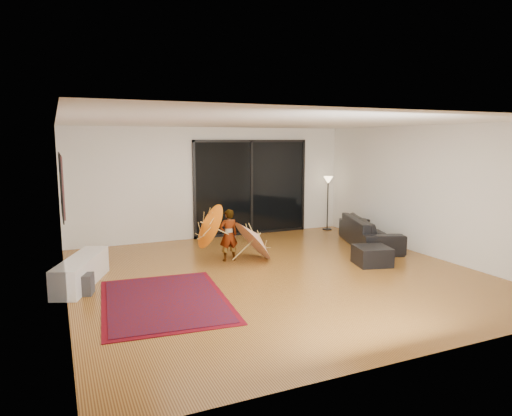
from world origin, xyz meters
TOP-DOWN VIEW (x-y plane):
  - floor at (0.00, 0.00)m, footprint 7.00×7.00m
  - ceiling at (0.00, 0.00)m, footprint 7.00×7.00m
  - wall_back at (0.00, 3.50)m, footprint 7.00×0.00m
  - wall_front at (0.00, -3.50)m, footprint 7.00×0.00m
  - wall_left at (-3.50, 0.00)m, footprint 0.00×7.00m
  - wall_right at (3.50, 0.00)m, footprint 0.00×7.00m
  - sliding_door at (1.00, 3.47)m, footprint 3.06×0.07m
  - painting at (-3.46, 1.00)m, footprint 0.04×1.28m
  - media_console at (-3.25, 0.76)m, footprint 1.02×1.71m
  - speaker at (-3.25, 0.25)m, footprint 0.35×0.35m
  - persian_rug at (-2.16, -0.57)m, footprint 2.04×2.69m
  - sofa at (2.95, 1.16)m, footprint 1.56×2.37m
  - ottoman at (1.97, -0.19)m, footprint 0.77×0.77m
  - floor_lamp at (3.10, 3.16)m, footprint 0.25×0.25m
  - child at (-0.46, 1.22)m, footprint 0.38×0.25m
  - parasol_orange at (-1.01, 1.17)m, footprint 0.57×0.92m
  - parasol_white at (0.14, 1.07)m, footprint 0.78×1.01m

SIDE VIEW (x-z plane):
  - floor at x=0.00m, z-range 0.00..0.00m
  - persian_rug at x=-2.16m, z-range 0.00..0.02m
  - speaker at x=-3.25m, z-range 0.00..0.32m
  - ottoman at x=1.97m, z-range 0.00..0.36m
  - media_console at x=-3.25m, z-range 0.00..0.47m
  - sofa at x=2.95m, z-range 0.00..0.65m
  - parasol_white at x=0.14m, z-range 0.00..1.01m
  - child at x=-0.46m, z-range 0.00..1.05m
  - parasol_orange at x=-1.01m, z-range 0.28..1.19m
  - floor_lamp at x=3.10m, z-range 0.42..1.85m
  - sliding_door at x=1.00m, z-range 0.00..2.40m
  - wall_back at x=0.00m, z-range -2.15..4.85m
  - wall_front at x=0.00m, z-range -2.15..4.85m
  - wall_left at x=-3.50m, z-range -2.15..4.85m
  - wall_right at x=3.50m, z-range -2.15..4.85m
  - painting at x=-3.46m, z-range 1.11..2.19m
  - ceiling at x=0.00m, z-range 2.70..2.70m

